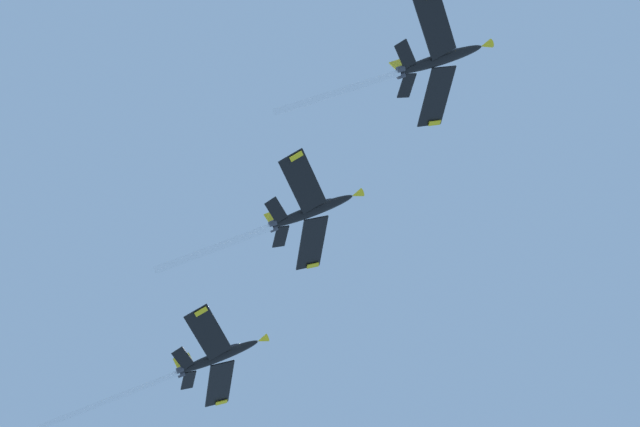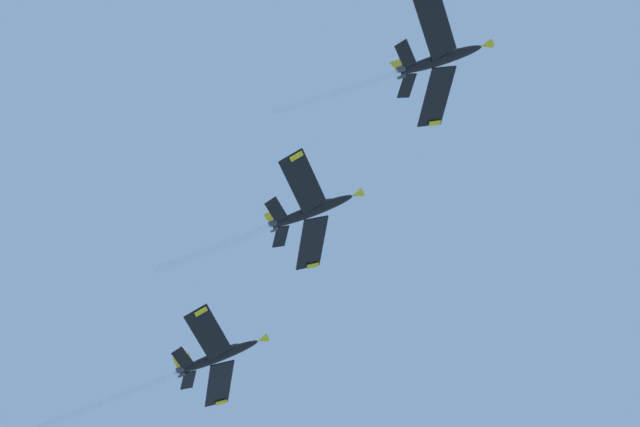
# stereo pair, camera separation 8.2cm
# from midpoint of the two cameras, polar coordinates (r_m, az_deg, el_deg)

# --- Properties ---
(jet_second) EXTENTS (28.13, 19.78, 13.25)m
(jet_second) POSITION_cam_midpoint_polar(r_m,az_deg,el_deg) (121.49, 6.00, 8.87)
(jet_second) COLOR black
(jet_third) EXTENTS (27.26, 19.82, 13.59)m
(jet_third) POSITION_cam_midpoint_polar(r_m,az_deg,el_deg) (124.99, -1.93, -0.39)
(jet_third) COLOR black
(jet_fourth) EXTENTS (30.09, 19.71, 15.04)m
(jet_fourth) POSITION_cam_midpoint_polar(r_m,az_deg,el_deg) (134.86, -7.40, -9.07)
(jet_fourth) COLOR black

